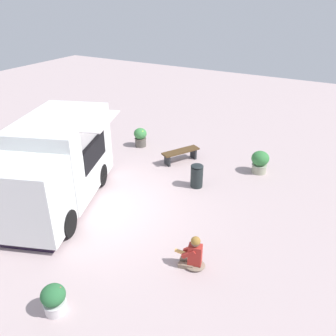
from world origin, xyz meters
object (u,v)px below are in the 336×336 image
object	(u,v)px
food_truck	(55,166)
planter_flowering_near	(140,137)
person_customer	(194,255)
trash_bin	(197,176)
planter_flowering_far	(54,299)
planter_flowering_side	(260,161)
plaza_bench	(181,153)

from	to	relation	value
food_truck	planter_flowering_near	world-z (taller)	food_truck
person_customer	trash_bin	world-z (taller)	person_customer
food_truck	planter_flowering_near	xyz separation A→B (m)	(4.86, 0.18, -0.82)
planter_flowering_near	planter_flowering_far	distance (m)	8.61
person_customer	planter_flowering_far	world-z (taller)	person_customer
planter_flowering_near	planter_flowering_far	size ratio (longest dim) A/B	1.17
planter_flowering_near	planter_flowering_far	bearing A→B (deg)	-158.48
person_customer	planter_flowering_side	distance (m)	5.54
food_truck	plaza_bench	distance (m)	4.88
food_truck	trash_bin	xyz separation A→B (m)	(2.94, -3.33, -0.83)
planter_flowering_far	planter_flowering_near	bearing A→B (deg)	21.52
plaza_bench	person_customer	bearing A→B (deg)	-149.53
plaza_bench	trash_bin	distance (m)	1.96
person_customer	planter_flowering_near	xyz separation A→B (m)	(5.43, 5.08, 0.06)
planter_flowering_near	trash_bin	size ratio (longest dim) A/B	0.98
food_truck	plaza_bench	bearing A→B (deg)	-24.46
food_truck	person_customer	distance (m)	5.01
food_truck	planter_flowering_side	size ratio (longest dim) A/B	6.19
plaza_bench	trash_bin	world-z (taller)	trash_bin
planter_flowering_near	trash_bin	world-z (taller)	trash_bin
food_truck	planter_flowering_near	bearing A→B (deg)	2.16
planter_flowering_far	plaza_bench	distance (m)	7.58
person_customer	trash_bin	size ratio (longest dim) A/B	1.10
person_customer	planter_flowering_far	xyz separation A→B (m)	(-2.58, 1.92, -0.01)
food_truck	person_customer	size ratio (longest dim) A/B	5.76
planter_flowering_near	plaza_bench	distance (m)	2.23
planter_flowering_side	plaza_bench	world-z (taller)	planter_flowering_side
food_truck	planter_flowering_far	distance (m)	4.42
food_truck	planter_flowering_side	xyz separation A→B (m)	(4.97, -4.89, -0.80)
planter_flowering_near	planter_flowering_side	size ratio (longest dim) A/B	0.96
planter_flowering_far	planter_flowering_side	distance (m)	8.34
food_truck	planter_flowering_side	world-z (taller)	food_truck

